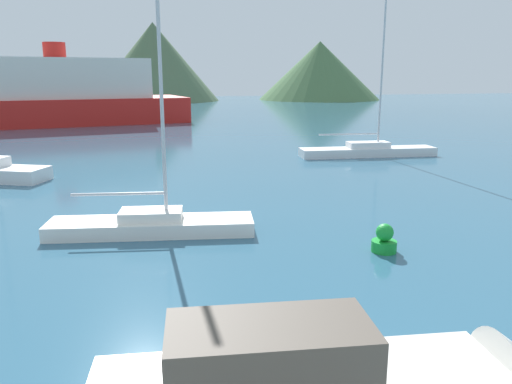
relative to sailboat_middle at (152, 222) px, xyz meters
The scene contains 6 objects.
sailboat_middle is the anchor object (origin of this frame).
sailboat_outer 19.47m from the sailboat_middle, 42.58° to the left, with size 8.98×2.38×10.31m.
ferry_distant 41.86m from the sailboat_middle, 100.89° to the left, with size 27.54×13.47×8.43m.
buoy_marker 7.51m from the sailboat_middle, 27.32° to the right, with size 0.75×0.75×0.86m.
hill_central 88.29m from the sailboat_middle, 87.10° to the left, with size 25.42×25.42×15.15m.
hill_east 93.96m from the sailboat_middle, 65.75° to the left, with size 25.46×25.46×11.93m.
Camera 1 is at (-4.81, -2.35, 5.18)m, focal length 35.00 mm.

